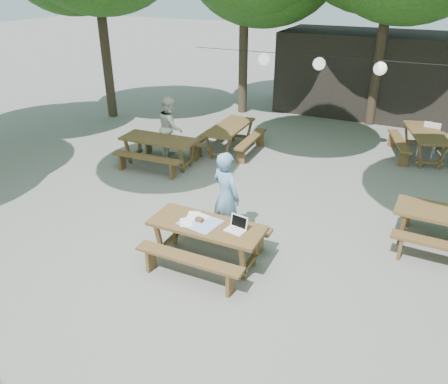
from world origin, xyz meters
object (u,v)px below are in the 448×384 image
(plastic_chair, at_px, (427,146))
(main_picnic_table, at_px, (207,242))
(picnic_table_nw, at_px, (160,151))
(second_person, at_px, (171,127))
(woman, at_px, (226,196))

(plastic_chair, bearing_deg, main_picnic_table, -106.16)
(picnic_table_nw, height_order, second_person, second_person)
(main_picnic_table, relative_size, second_person, 1.18)
(main_picnic_table, distance_m, plastic_chair, 7.88)
(picnic_table_nw, height_order, woman, woman)
(woman, distance_m, second_person, 4.43)
(woman, height_order, plastic_chair, woman)
(main_picnic_table, xyz_separation_m, plastic_chair, (3.25, 7.17, -0.13))
(plastic_chair, bearing_deg, second_person, -145.67)
(picnic_table_nw, xyz_separation_m, woman, (3.10, -2.47, 0.49))
(picnic_table_nw, relative_size, woman, 1.16)
(main_picnic_table, distance_m, picnic_table_nw, 4.60)
(second_person, bearing_deg, plastic_chair, -91.61)
(picnic_table_nw, bearing_deg, second_person, 90.30)
(main_picnic_table, distance_m, second_person, 5.15)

